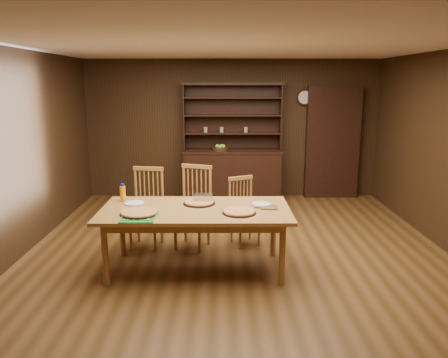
{
  "coord_description": "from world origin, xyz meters",
  "views": [
    {
      "loc": [
        -0.2,
        -5.31,
        2.18
      ],
      "look_at": [
        -0.17,
        0.4,
        0.91
      ],
      "focal_mm": 35.0,
      "sensor_mm": 36.0,
      "label": 1
    }
  ],
  "objects_px": {
    "china_hutch": "(232,168)",
    "juice_bottle": "(123,193)",
    "chair_left": "(147,205)",
    "chair_center": "(194,204)",
    "dining_table": "(196,214)",
    "chair_right": "(243,209)"
  },
  "relations": [
    {
      "from": "chair_left",
      "to": "chair_center",
      "type": "distance_m",
      "value": 0.64
    },
    {
      "from": "chair_left",
      "to": "chair_right",
      "type": "bearing_deg",
      "value": 11.8
    },
    {
      "from": "dining_table",
      "to": "chair_right",
      "type": "height_order",
      "value": "chair_right"
    },
    {
      "from": "china_hutch",
      "to": "juice_bottle",
      "type": "relative_size",
      "value": 9.82
    },
    {
      "from": "dining_table",
      "to": "china_hutch",
      "type": "bearing_deg",
      "value": 81.1
    },
    {
      "from": "china_hutch",
      "to": "juice_bottle",
      "type": "distance_m",
      "value": 3.22
    },
    {
      "from": "dining_table",
      "to": "chair_left",
      "type": "distance_m",
      "value": 1.08
    },
    {
      "from": "china_hutch",
      "to": "chair_center",
      "type": "xyz_separation_m",
      "value": [
        -0.57,
        -2.42,
        -0.01
      ]
    },
    {
      "from": "china_hutch",
      "to": "dining_table",
      "type": "distance_m",
      "value": 3.25
    },
    {
      "from": "dining_table",
      "to": "chair_right",
      "type": "distance_m",
      "value": 1.08
    },
    {
      "from": "dining_table",
      "to": "chair_center",
      "type": "bearing_deg",
      "value": 94.73
    },
    {
      "from": "chair_left",
      "to": "chair_center",
      "type": "relative_size",
      "value": 0.97
    },
    {
      "from": "juice_bottle",
      "to": "chair_right",
      "type": "bearing_deg",
      "value": 20.43
    },
    {
      "from": "china_hutch",
      "to": "chair_left",
      "type": "height_order",
      "value": "china_hutch"
    },
    {
      "from": "dining_table",
      "to": "chair_center",
      "type": "relative_size",
      "value": 1.99
    },
    {
      "from": "chair_left",
      "to": "chair_center",
      "type": "height_order",
      "value": "chair_center"
    },
    {
      "from": "china_hutch",
      "to": "chair_left",
      "type": "distance_m",
      "value": 2.68
    },
    {
      "from": "china_hutch",
      "to": "chair_left",
      "type": "bearing_deg",
      "value": -116.68
    },
    {
      "from": "chair_right",
      "to": "dining_table",
      "type": "bearing_deg",
      "value": -148.29
    },
    {
      "from": "china_hutch",
      "to": "dining_table",
      "type": "relative_size",
      "value": 1.0
    },
    {
      "from": "china_hutch",
      "to": "chair_right",
      "type": "relative_size",
      "value": 2.35
    },
    {
      "from": "dining_table",
      "to": "chair_left",
      "type": "xyz_separation_m",
      "value": [
        -0.7,
        0.81,
        -0.12
      ]
    }
  ]
}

